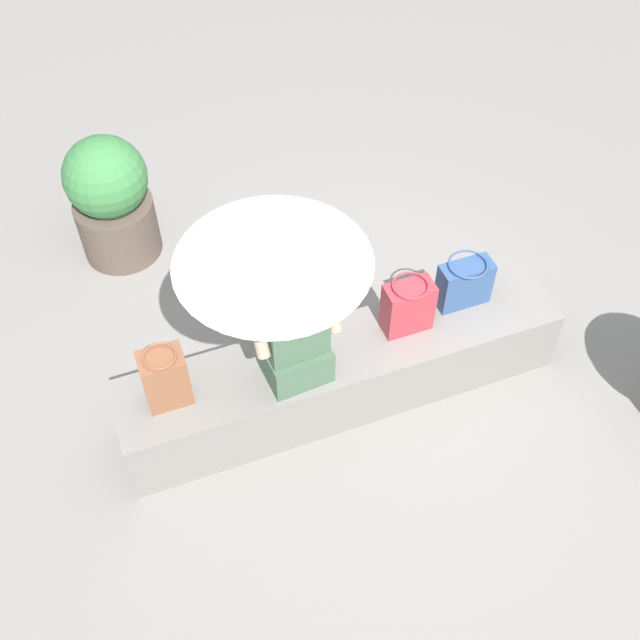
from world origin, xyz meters
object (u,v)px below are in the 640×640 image
(handbag_black, at_px, (408,306))
(tote_bag_canvas, at_px, (464,283))
(planter_near, at_px, (111,199))
(parasol, at_px, (272,246))
(shoulder_bag_spare, at_px, (165,378))
(person_seated, at_px, (295,328))

(handbag_black, relative_size, tote_bag_canvas, 1.11)
(tote_bag_canvas, bearing_deg, planter_near, -42.82)
(parasol, xyz_separation_m, planter_near, (0.59, -1.81, -1.01))
(parasol, distance_m, tote_bag_canvas, 1.47)
(planter_near, bearing_deg, tote_bag_canvas, 137.18)
(parasol, relative_size, planter_near, 1.23)
(tote_bag_canvas, distance_m, shoulder_bag_spare, 1.79)
(tote_bag_canvas, height_order, shoulder_bag_spare, shoulder_bag_spare)
(person_seated, distance_m, tote_bag_canvas, 1.13)
(person_seated, bearing_deg, tote_bag_canvas, -172.03)
(person_seated, height_order, tote_bag_canvas, person_seated)
(shoulder_bag_spare, distance_m, planter_near, 1.73)
(parasol, xyz_separation_m, tote_bag_canvas, (-1.19, -0.16, -0.86))
(tote_bag_canvas, relative_size, shoulder_bag_spare, 0.85)
(parasol, relative_size, shoulder_bag_spare, 3.06)
(handbag_black, relative_size, shoulder_bag_spare, 0.94)
(tote_bag_canvas, distance_m, planter_near, 2.43)
(handbag_black, bearing_deg, planter_near, -50.90)
(parasol, bearing_deg, tote_bag_canvas, -172.46)
(tote_bag_canvas, relative_size, planter_near, 0.34)
(planter_near, bearing_deg, parasol, 108.15)
(parasol, height_order, handbag_black, parasol)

